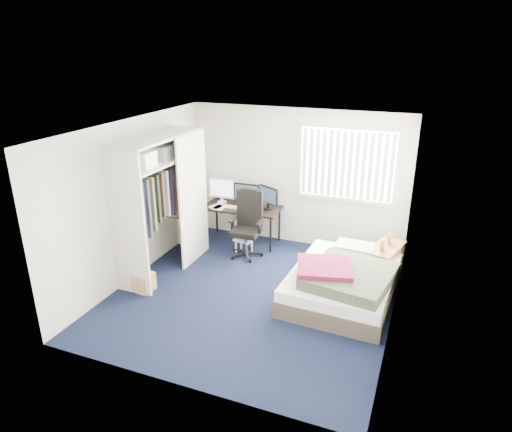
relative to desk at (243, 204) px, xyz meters
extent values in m
plane|color=black|center=(0.92, -1.76, -0.73)|extent=(4.20, 4.20, 0.00)
plane|color=silver|center=(0.92, 0.34, 0.52)|extent=(4.00, 0.00, 4.00)
plane|color=silver|center=(0.92, -3.86, 0.52)|extent=(4.00, 0.00, 4.00)
plane|color=silver|center=(-1.08, -1.76, 0.52)|extent=(0.00, 4.20, 4.20)
plane|color=silver|center=(2.92, -1.76, 0.52)|extent=(0.00, 4.20, 4.20)
plane|color=white|center=(0.92, -1.76, 1.77)|extent=(4.20, 4.20, 0.00)
cube|color=white|center=(1.82, 0.32, 0.87)|extent=(1.60, 0.02, 1.20)
cube|color=beige|center=(1.82, 0.29, 1.50)|extent=(1.72, 0.06, 0.06)
cube|color=beige|center=(1.82, 0.29, 0.24)|extent=(1.72, 0.06, 0.06)
cube|color=white|center=(1.82, 0.26, 0.87)|extent=(1.60, 0.04, 1.16)
cube|color=beige|center=(-0.78, -2.36, 0.37)|extent=(0.60, 0.04, 2.20)
cube|color=beige|center=(-0.78, -0.56, 0.37)|extent=(0.60, 0.04, 2.20)
cube|color=beige|center=(-0.78, -1.46, 1.47)|extent=(0.60, 1.80, 0.04)
cube|color=beige|center=(-0.78, -1.46, 1.09)|extent=(0.56, 1.74, 0.03)
cylinder|color=silver|center=(-0.78, -1.46, 0.97)|extent=(0.03, 1.72, 0.03)
cube|color=#26262B|center=(-0.78, -1.56, 0.52)|extent=(0.38, 1.10, 0.90)
cube|color=beige|center=(-0.46, -1.01, 0.37)|extent=(0.03, 0.90, 2.20)
cube|color=white|center=(-0.78, -1.91, 1.22)|extent=(0.38, 0.30, 0.24)
cube|color=gray|center=(-0.78, -1.41, 1.21)|extent=(0.34, 0.28, 0.22)
cube|color=black|center=(0.00, -0.03, -0.06)|extent=(1.43, 0.71, 0.04)
cylinder|color=black|center=(-0.64, -0.32, -0.41)|extent=(0.04, 0.04, 0.66)
cylinder|color=black|center=(-0.66, 0.22, -0.41)|extent=(0.04, 0.04, 0.66)
cylinder|color=black|center=(0.65, -0.27, -0.41)|extent=(0.04, 0.04, 0.66)
cylinder|color=black|center=(0.63, 0.27, -0.41)|extent=(0.04, 0.04, 0.66)
cube|color=white|center=(-0.46, 0.07, 0.24)|extent=(0.50, 0.05, 0.36)
cube|color=white|center=(-0.46, 0.07, 0.24)|extent=(0.45, 0.02, 0.31)
cube|color=black|center=(0.04, 0.09, 0.22)|extent=(0.48, 0.05, 0.32)
cube|color=#1E2838|center=(0.04, 0.09, 0.22)|extent=(0.43, 0.02, 0.27)
cube|color=black|center=(0.48, 0.07, 0.22)|extent=(0.48, 0.05, 0.32)
cube|color=#1E2838|center=(0.48, 0.07, 0.22)|extent=(0.43, 0.02, 0.27)
cube|color=white|center=(-0.14, -0.12, -0.03)|extent=(0.40, 0.15, 0.02)
cube|color=black|center=(0.14, -0.11, -0.03)|extent=(0.06, 0.10, 0.02)
cylinder|color=silver|center=(0.28, -0.06, 0.04)|extent=(0.08, 0.08, 0.16)
cube|color=white|center=(0.00, -0.03, -0.04)|extent=(0.31, 0.29, 0.00)
cube|color=black|center=(0.31, -0.58, -0.68)|extent=(0.59, 0.59, 0.11)
cylinder|color=silver|center=(0.31, -0.58, -0.48)|extent=(0.06, 0.06, 0.37)
cube|color=black|center=(0.31, -0.58, -0.27)|extent=(0.49, 0.49, 0.09)
cube|color=black|center=(0.30, -0.37, 0.10)|extent=(0.47, 0.12, 0.65)
cube|color=black|center=(0.30, -0.37, 0.38)|extent=(0.28, 0.13, 0.15)
cube|color=black|center=(0.06, -0.59, -0.07)|extent=(0.08, 0.26, 0.04)
cube|color=black|center=(0.56, -0.57, -0.07)|extent=(0.08, 0.26, 0.04)
cube|color=white|center=(0.21, -0.45, -0.49)|extent=(0.36, 0.31, 0.03)
cylinder|color=white|center=(0.08, -0.51, -0.62)|extent=(0.04, 0.04, 0.23)
cylinder|color=white|center=(0.11, -0.35, -0.62)|extent=(0.04, 0.04, 0.23)
cylinder|color=white|center=(0.31, -0.55, -0.62)|extent=(0.04, 0.04, 0.23)
cylinder|color=white|center=(0.34, -0.39, -0.62)|extent=(0.04, 0.04, 0.23)
cube|color=brown|center=(2.67, -0.48, -0.21)|extent=(0.58, 0.86, 0.04)
cube|color=brown|center=(2.43, -0.78, -0.48)|extent=(0.05, 0.05, 0.50)
cube|color=brown|center=(2.60, -0.10, -0.48)|extent=(0.05, 0.05, 0.50)
cube|color=brown|center=(2.73, -0.86, -0.48)|extent=(0.05, 0.05, 0.50)
cube|color=brown|center=(2.91, -0.18, -0.48)|extent=(0.05, 0.05, 0.50)
cube|color=brown|center=(2.62, -0.65, -0.10)|extent=(0.05, 0.14, 0.18)
cube|color=brown|center=(2.70, -0.37, -0.10)|extent=(0.05, 0.14, 0.18)
cube|color=#41382F|center=(2.17, -1.32, -0.61)|extent=(1.55, 2.01, 0.25)
cube|color=white|center=(2.17, -1.32, -0.40)|extent=(1.51, 1.97, 0.17)
cube|color=#ADB4A6|center=(2.20, -0.63, -0.25)|extent=(0.62, 0.43, 0.14)
cube|color=#333729|center=(2.30, -1.58, -0.25)|extent=(1.26, 1.36, 0.18)
cube|color=#550E25|center=(1.95, -1.66, -0.17)|extent=(0.91, 0.87, 0.16)
cube|color=#9F724F|center=(-0.73, -2.25, -0.60)|extent=(0.40, 0.32, 0.28)
camera|label=1|loc=(3.15, -7.30, 2.83)|focal=32.00mm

